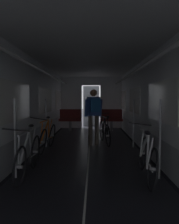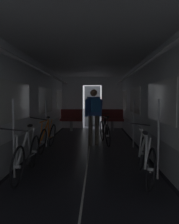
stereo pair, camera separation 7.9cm
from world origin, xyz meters
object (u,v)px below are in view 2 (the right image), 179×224
bench_seat_far_left (71,118)px  person_cyclist_aisle (94,112)px  bicycle_white (145,158)px  bicycle_silver (27,155)px  bicycle_orange (48,137)px  bicycle_black_in_aisle (105,132)px  bench_seat_far_right (112,118)px

bench_seat_far_left → person_cyclist_aisle: (1.03, -3.15, 0.45)m
bench_seat_far_left → bicycle_white: (1.95, -6.00, -0.19)m
bench_seat_far_left → bicycle_silver: bearing=-91.5°
bicycle_orange → bicycle_black_in_aisle: (1.59, 0.96, 0.00)m
person_cyclist_aisle → bicycle_black_in_aisle: 0.76m
bicycle_white → bicycle_orange: bearing=135.3°
bicycle_orange → bicycle_black_in_aisle: bicycle_orange is taller
bench_seat_far_left → bicycle_orange: bicycle_orange is taller
bench_seat_far_right → bicycle_white: 6.00m
bench_seat_far_right → bicycle_silver: bearing=-108.3°
bicycle_orange → bicycle_silver: bearing=-88.0°
bench_seat_far_left → bench_seat_far_right: bearing=0.0°
bicycle_black_in_aisle → bicycle_orange: bearing=-148.9°
bicycle_silver → bicycle_white: size_ratio=1.00×
bicycle_orange → person_cyclist_aisle: size_ratio=1.01×
person_cyclist_aisle → bench_seat_far_right: bearing=76.2°
bicycle_silver → bicycle_orange: bearing=92.0°
bicycle_white → bicycle_black_in_aisle: size_ratio=1.01×
bicycle_silver → bicycle_black_in_aisle: (1.52, 3.02, 0.00)m
bicycle_orange → bicycle_silver: 2.06m
bicycle_black_in_aisle → bench_seat_far_right: bearing=81.4°
bicycle_orange → person_cyclist_aisle: person_cyclist_aisle is taller
bench_seat_far_right → bicycle_white: same height
person_cyclist_aisle → bicycle_orange: bearing=-151.2°
bench_seat_far_right → bicycle_black_in_aisle: (-0.44, -2.88, -0.18)m
bench_seat_far_right → bicycle_orange: size_ratio=0.58×
bicycle_white → bench_seat_far_left: bearing=108.0°
bicycle_orange → person_cyclist_aisle: bearing=28.8°
bicycle_white → bicycle_black_in_aisle: (-0.59, 3.11, 0.00)m
bicycle_white → bench_seat_far_right: bearing=91.4°
bench_seat_far_left → bicycle_white: bearing=-72.0°
bench_seat_far_right → bicycle_black_in_aisle: size_ratio=0.58×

